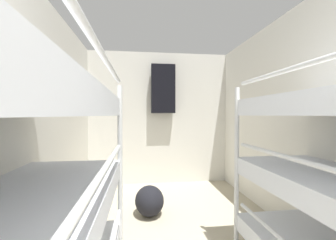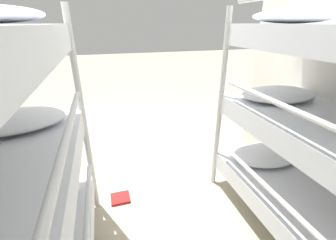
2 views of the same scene
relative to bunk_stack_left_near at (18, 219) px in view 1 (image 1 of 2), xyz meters
The scene contains 6 objects.
wall_left 1.05m from the bunk_stack_left_near, 115.28° to the left, with size 0.06×4.72×2.49m.
wall_right 2.47m from the bunk_stack_left_near, 21.11° to the left, with size 0.06×4.72×2.49m.
wall_back 3.37m from the bunk_stack_left_near, 73.86° to the left, with size 2.74×0.06×2.49m.
bunk_stack_left_near is the anchor object (origin of this frame).
duffel_bag 2.05m from the bunk_stack_left_near, 69.67° to the left, with size 0.37×0.48×0.37m.
hanging_coat 3.35m from the bunk_stack_left_near, 72.07° to the left, with size 0.44×0.12×0.90m.
Camera 1 is at (-0.38, 0.34, 1.30)m, focal length 24.00 mm.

